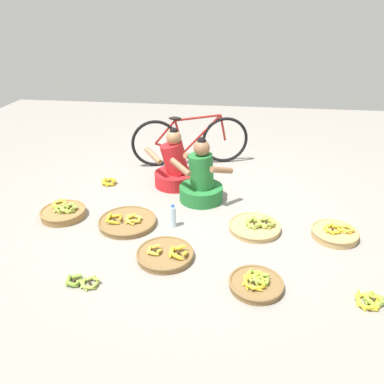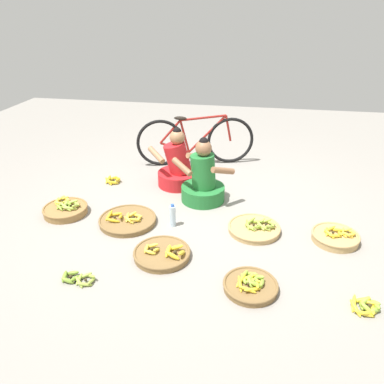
% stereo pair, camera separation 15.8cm
% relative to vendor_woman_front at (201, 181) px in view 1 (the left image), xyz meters
% --- Properties ---
extents(ground_plane, '(10.00, 10.00, 0.00)m').
position_rel_vendor_woman_front_xyz_m(ground_plane, '(-0.04, -0.30, -0.25)').
color(ground_plane, gray).
extents(vendor_woman_front, '(0.75, 0.52, 0.79)m').
position_rel_vendor_woman_front_xyz_m(vendor_woman_front, '(0.00, 0.00, 0.00)').
color(vendor_woman_front, '#237233').
rests_on(vendor_woman_front, ground).
extents(vendor_woman_behind, '(0.76, 0.52, 0.78)m').
position_rel_vendor_woman_front_xyz_m(vendor_woman_behind, '(-0.39, 0.36, -0.01)').
color(vendor_woman_behind, red).
rests_on(vendor_woman_behind, ground).
extents(bicycle_leaning, '(1.65, 0.51, 0.73)m').
position_rel_vendor_woman_front_xyz_m(bicycle_leaning, '(-0.28, 1.11, 0.11)').
color(bicycle_leaning, black).
rests_on(bicycle_leaning, ground).
extents(banana_basket_near_bicycle, '(0.49, 0.49, 0.17)m').
position_rel_vendor_woman_front_xyz_m(banana_basket_near_bicycle, '(-1.48, -0.60, -0.20)').
color(banana_basket_near_bicycle, olive).
rests_on(banana_basket_near_bicycle, ground).
extents(banana_basket_back_left, '(0.47, 0.47, 0.15)m').
position_rel_vendor_woman_front_xyz_m(banana_basket_back_left, '(1.44, -0.63, -0.20)').
color(banana_basket_back_left, tan).
rests_on(banana_basket_back_left, ground).
extents(banana_basket_mid_left, '(0.55, 0.55, 0.13)m').
position_rel_vendor_woman_front_xyz_m(banana_basket_mid_left, '(0.64, -0.59, -0.21)').
color(banana_basket_mid_left, tan).
rests_on(banana_basket_mid_left, ground).
extents(banana_basket_front_right, '(0.46, 0.46, 0.12)m').
position_rel_vendor_woman_front_xyz_m(banana_basket_front_right, '(0.63, -1.49, -0.21)').
color(banana_basket_front_right, brown).
rests_on(banana_basket_front_right, ground).
extents(banana_basket_front_center, '(0.62, 0.62, 0.13)m').
position_rel_vendor_woman_front_xyz_m(banana_basket_front_center, '(-0.72, -0.67, -0.22)').
color(banana_basket_front_center, brown).
rests_on(banana_basket_front_center, ground).
extents(banana_basket_back_right, '(0.54, 0.54, 0.14)m').
position_rel_vendor_woman_front_xyz_m(banana_basket_back_right, '(-0.20, -1.19, -0.21)').
color(banana_basket_back_right, brown).
rests_on(banana_basket_back_right, ground).
extents(loose_bananas_near_vendor, '(0.26, 0.23, 0.10)m').
position_rel_vendor_woman_front_xyz_m(loose_bananas_near_vendor, '(1.52, -1.57, -0.22)').
color(loose_bananas_near_vendor, yellow).
rests_on(loose_bananas_near_vendor, ground).
extents(loose_bananas_back_center, '(0.31, 0.19, 0.08)m').
position_rel_vendor_woman_front_xyz_m(loose_bananas_back_center, '(-0.83, -1.65, -0.23)').
color(loose_bananas_back_center, olive).
rests_on(loose_bananas_back_center, ground).
extents(loose_bananas_front_left, '(0.23, 0.23, 0.10)m').
position_rel_vendor_woman_front_xyz_m(loose_bananas_front_left, '(-1.25, 0.28, -0.22)').
color(loose_bananas_front_left, gold).
rests_on(loose_bananas_front_left, ground).
extents(water_bottle, '(0.07, 0.07, 0.26)m').
position_rel_vendor_woman_front_xyz_m(water_bottle, '(-0.23, -0.64, -0.13)').
color(water_bottle, silver).
rests_on(water_bottle, ground).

